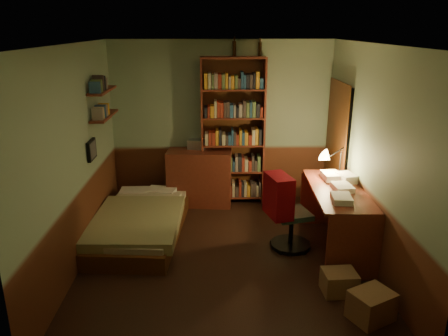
{
  "coord_description": "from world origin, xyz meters",
  "views": [
    {
      "loc": [
        -0.13,
        -4.92,
        2.79
      ],
      "look_at": [
        0.0,
        0.25,
        1.1
      ],
      "focal_mm": 35.0,
      "sensor_mm": 36.0,
      "label": 1
    }
  ],
  "objects_px": {
    "bookshelf": "(233,132)",
    "office_chair": "(292,212)",
    "cardboard_box_b": "(339,282)",
    "mini_stereo": "(197,144)",
    "desk_lamp": "(341,156)",
    "desk": "(336,219)",
    "cardboard_box_a": "(371,306)",
    "bed": "(139,215)",
    "dresser": "(200,177)"
  },
  "relations": [
    {
      "from": "bookshelf",
      "to": "office_chair",
      "type": "relative_size",
      "value": 2.31
    },
    {
      "from": "cardboard_box_b",
      "to": "mini_stereo",
      "type": "bearing_deg",
      "value": 120.96
    },
    {
      "from": "mini_stereo",
      "to": "desk_lamp",
      "type": "xyz_separation_m",
      "value": [
        1.98,
        -1.22,
        0.14
      ]
    },
    {
      "from": "desk",
      "to": "desk_lamp",
      "type": "xyz_separation_m",
      "value": [
        0.15,
        0.49,
        0.7
      ]
    },
    {
      "from": "bookshelf",
      "to": "cardboard_box_a",
      "type": "distance_m",
      "value": 3.52
    },
    {
      "from": "bed",
      "to": "cardboard_box_a",
      "type": "bearing_deg",
      "value": -31.72
    },
    {
      "from": "mini_stereo",
      "to": "cardboard_box_b",
      "type": "height_order",
      "value": "mini_stereo"
    },
    {
      "from": "bookshelf",
      "to": "dresser",
      "type": "bearing_deg",
      "value": -172.07
    },
    {
      "from": "mini_stereo",
      "to": "bookshelf",
      "type": "height_order",
      "value": "bookshelf"
    },
    {
      "from": "bookshelf",
      "to": "desk",
      "type": "distance_m",
      "value": 2.22
    },
    {
      "from": "dresser",
      "to": "cardboard_box_b",
      "type": "bearing_deg",
      "value": -53.76
    },
    {
      "from": "dresser",
      "to": "desk",
      "type": "relative_size",
      "value": 0.65
    },
    {
      "from": "desk_lamp",
      "to": "office_chair",
      "type": "height_order",
      "value": "desk_lamp"
    },
    {
      "from": "bed",
      "to": "office_chair",
      "type": "distance_m",
      "value": 2.1
    },
    {
      "from": "bed",
      "to": "office_chair",
      "type": "bearing_deg",
      "value": -6.66
    },
    {
      "from": "bed",
      "to": "mini_stereo",
      "type": "height_order",
      "value": "mini_stereo"
    },
    {
      "from": "bed",
      "to": "desk_lamp",
      "type": "distance_m",
      "value": 2.88
    },
    {
      "from": "desk_lamp",
      "to": "cardboard_box_b",
      "type": "bearing_deg",
      "value": -120.11
    },
    {
      "from": "dresser",
      "to": "cardboard_box_a",
      "type": "xyz_separation_m",
      "value": [
        1.78,
        -3.04,
        -0.3
      ]
    },
    {
      "from": "bed",
      "to": "dresser",
      "type": "bearing_deg",
      "value": 58.73
    },
    {
      "from": "mini_stereo",
      "to": "desk_lamp",
      "type": "bearing_deg",
      "value": -20.79
    },
    {
      "from": "desk",
      "to": "dresser",
      "type": "bearing_deg",
      "value": 141.0
    },
    {
      "from": "bookshelf",
      "to": "bed",
      "type": "bearing_deg",
      "value": -139.36
    },
    {
      "from": "dresser",
      "to": "bookshelf",
      "type": "relative_size",
      "value": 0.43
    },
    {
      "from": "bookshelf",
      "to": "cardboard_box_b",
      "type": "bearing_deg",
      "value": -69.64
    },
    {
      "from": "desk",
      "to": "cardboard_box_b",
      "type": "height_order",
      "value": "desk"
    },
    {
      "from": "desk_lamp",
      "to": "bookshelf",
      "type": "bearing_deg",
      "value": 123.42
    },
    {
      "from": "bed",
      "to": "bookshelf",
      "type": "relative_size",
      "value": 0.87
    },
    {
      "from": "bookshelf",
      "to": "office_chair",
      "type": "bearing_deg",
      "value": -67.84
    },
    {
      "from": "office_chair",
      "to": "cardboard_box_a",
      "type": "distance_m",
      "value": 1.64
    },
    {
      "from": "bookshelf",
      "to": "cardboard_box_a",
      "type": "relative_size",
      "value": 5.88
    },
    {
      "from": "desk",
      "to": "desk_lamp",
      "type": "distance_m",
      "value": 0.87
    },
    {
      "from": "desk_lamp",
      "to": "cardboard_box_b",
      "type": "height_order",
      "value": "desk_lamp"
    },
    {
      "from": "mini_stereo",
      "to": "bed",
      "type": "bearing_deg",
      "value": -111.1
    },
    {
      "from": "dresser",
      "to": "mini_stereo",
      "type": "height_order",
      "value": "mini_stereo"
    },
    {
      "from": "dresser",
      "to": "mini_stereo",
      "type": "bearing_deg",
      "value": 112.92
    },
    {
      "from": "mini_stereo",
      "to": "cardboard_box_a",
      "type": "distance_m",
      "value": 3.74
    },
    {
      "from": "desk_lamp",
      "to": "cardboard_box_a",
      "type": "bearing_deg",
      "value": -111.45
    },
    {
      "from": "cardboard_box_b",
      "to": "desk_lamp",
      "type": "bearing_deg",
      "value": 76.48
    },
    {
      "from": "bed",
      "to": "cardboard_box_a",
      "type": "relative_size",
      "value": 5.12
    },
    {
      "from": "bed",
      "to": "office_chair",
      "type": "height_order",
      "value": "office_chair"
    },
    {
      "from": "dresser",
      "to": "bed",
      "type": "bearing_deg",
      "value": -121.34
    },
    {
      "from": "office_chair",
      "to": "cardboard_box_a",
      "type": "height_order",
      "value": "office_chair"
    },
    {
      "from": "bed",
      "to": "desk",
      "type": "distance_m",
      "value": 2.65
    },
    {
      "from": "desk",
      "to": "office_chair",
      "type": "distance_m",
      "value": 0.57
    },
    {
      "from": "dresser",
      "to": "bookshelf",
      "type": "bearing_deg",
      "value": 13.76
    },
    {
      "from": "dresser",
      "to": "cardboard_box_a",
      "type": "height_order",
      "value": "dresser"
    },
    {
      "from": "bookshelf",
      "to": "desk",
      "type": "relative_size",
      "value": 1.51
    },
    {
      "from": "bed",
      "to": "cardboard_box_a",
      "type": "height_order",
      "value": "bed"
    },
    {
      "from": "dresser",
      "to": "cardboard_box_a",
      "type": "bearing_deg",
      "value": -54.98
    }
  ]
}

